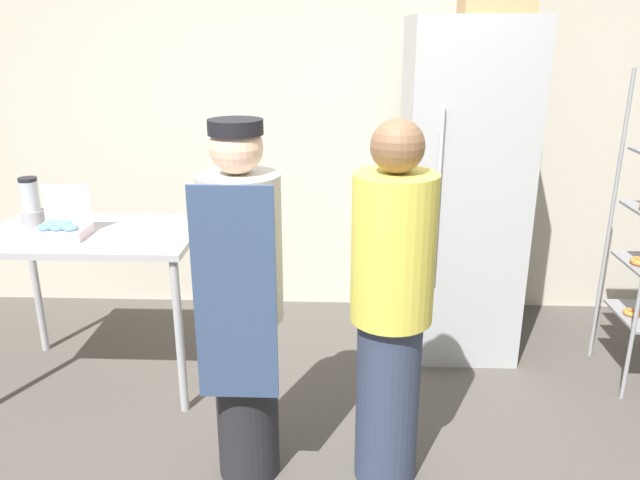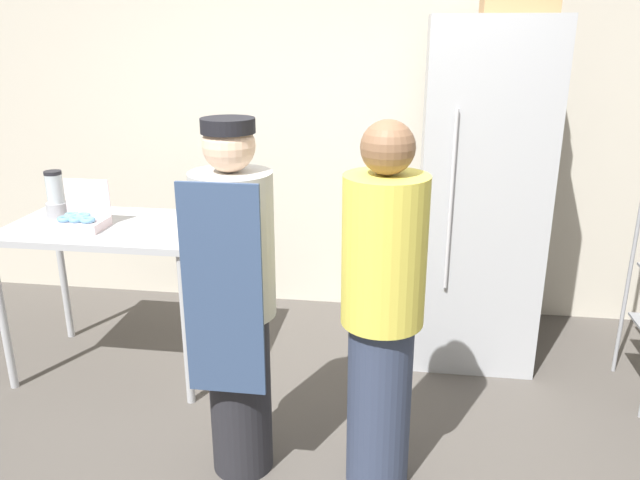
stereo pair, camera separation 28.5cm
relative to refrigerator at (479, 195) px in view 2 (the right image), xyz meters
The scene contains 7 objects.
back_wall 1.11m from the refrigerator, 143.94° to the left, with size 6.40×0.12×2.84m, color beige.
refrigerator is the anchor object (origin of this frame).
prep_counter 2.12m from the refrigerator, 165.12° to the right, with size 1.11×0.70×0.88m.
donut_box 2.25m from the refrigerator, 163.86° to the right, with size 0.26×0.21×0.25m.
blender_pitcher 2.44m from the refrigerator, 169.66° to the right, with size 0.12×0.12×0.27m.
person_baker 1.72m from the refrigerator, 130.31° to the right, with size 0.34×0.35×1.59m.
person_customer 1.41m from the refrigerator, 110.86° to the right, with size 0.34×0.34×1.59m.
Camera 2 is at (0.41, -2.01, 1.91)m, focal length 35.00 mm.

